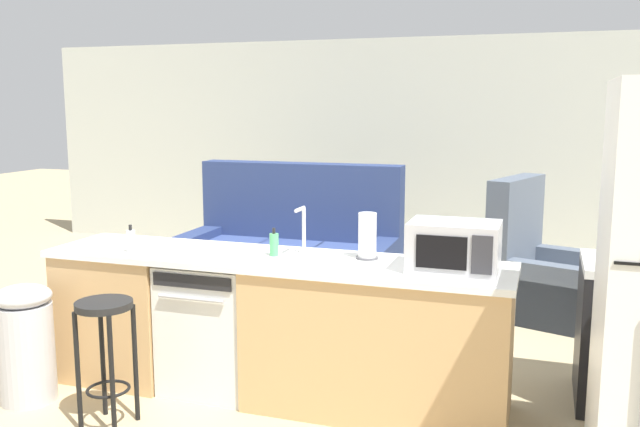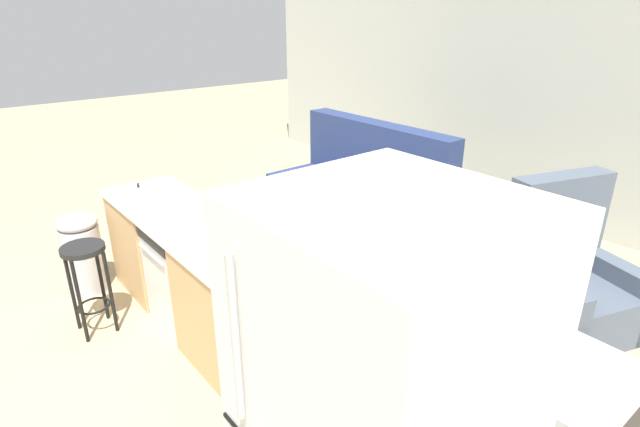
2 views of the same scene
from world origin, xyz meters
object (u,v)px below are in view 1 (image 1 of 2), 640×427
object	(u,v)px
soap_bottle	(274,244)
paper_towel_roll	(367,236)
dishwasher	(216,324)
couch	(294,256)
dish_soap_bottle	(131,241)
microwave	(454,246)
bar_stool	(105,336)
trash_bin	(26,342)
armchair	(535,275)
kettle	(619,243)

from	to	relation	value
soap_bottle	paper_towel_roll	bearing A→B (deg)	10.70
dishwasher	couch	distance (m)	2.14
dishwasher	dish_soap_bottle	bearing A→B (deg)	-162.18
dishwasher	dish_soap_bottle	xyz separation A→B (m)	(-0.50, -0.16, 0.55)
microwave	couch	distance (m)	2.84
bar_stool	microwave	bearing A→B (deg)	20.63
bar_stool	paper_towel_roll	bearing A→B (deg)	32.44
bar_stool	couch	size ratio (longest dim) A/B	0.37
paper_towel_roll	dish_soap_bottle	size ratio (longest dim) A/B	1.60
soap_bottle	bar_stool	distance (m)	1.12
paper_towel_roll	bar_stool	bearing A→B (deg)	-147.56
soap_bottle	trash_bin	distance (m)	1.65
couch	armchair	size ratio (longest dim) A/B	1.67
paper_towel_roll	dishwasher	bearing A→B (deg)	-172.18
dishwasher	trash_bin	world-z (taller)	dishwasher
paper_towel_roll	trash_bin	distance (m)	2.21
kettle	dishwasher	bearing A→B (deg)	-164.42
couch	paper_towel_roll	bearing A→B (deg)	-58.15
microwave	trash_bin	world-z (taller)	microwave
microwave	paper_towel_roll	xyz separation A→B (m)	(-0.54, 0.13, -0.00)
microwave	trash_bin	xyz separation A→B (m)	(-2.53, -0.56, -0.66)
kettle	microwave	bearing A→B (deg)	-143.59
soap_bottle	kettle	world-z (taller)	kettle
dishwasher	armchair	bearing A→B (deg)	49.58
bar_stool	dishwasher	bearing A→B (deg)	64.46
kettle	couch	distance (m)	3.12
microwave	soap_bottle	distance (m)	1.11
armchair	trash_bin	bearing A→B (deg)	-136.14
trash_bin	couch	xyz separation A→B (m)	(0.75, 2.69, 0.02)
dishwasher	soap_bottle	xyz separation A→B (m)	(0.40, 0.03, 0.55)
paper_towel_roll	dish_soap_bottle	distance (m)	1.51
soap_bottle	couch	xyz separation A→B (m)	(-0.67, 2.10, -0.58)
bar_stool	trash_bin	xyz separation A→B (m)	(-0.69, 0.13, -0.16)
dish_soap_bottle	couch	world-z (taller)	couch
couch	soap_bottle	bearing A→B (deg)	-72.33
dish_soap_bottle	armchair	size ratio (longest dim) A/B	0.15
bar_stool	trash_bin	distance (m)	0.72
soap_bottle	dish_soap_bottle	world-z (taller)	same
dish_soap_bottle	bar_stool	world-z (taller)	dish_soap_bottle
bar_stool	kettle	bearing A→B (deg)	26.42
microwave	trash_bin	bearing A→B (deg)	-167.43
kettle	bar_stool	size ratio (longest dim) A/B	0.28
microwave	armchair	bearing A→B (deg)	79.36
microwave	soap_bottle	size ratio (longest dim) A/B	2.84
paper_towel_roll	dish_soap_bottle	world-z (taller)	paper_towel_roll
microwave	paper_towel_roll	size ratio (longest dim) A/B	1.77
dishwasher	dish_soap_bottle	size ratio (longest dim) A/B	4.77
dish_soap_bottle	dishwasher	bearing A→B (deg)	17.82
dish_soap_bottle	soap_bottle	bearing A→B (deg)	11.70
dishwasher	paper_towel_roll	xyz separation A→B (m)	(0.97, 0.13, 0.62)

